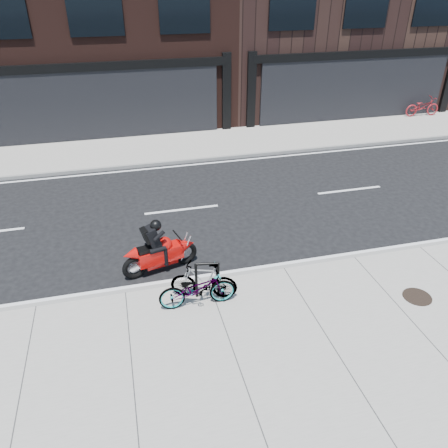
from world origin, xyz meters
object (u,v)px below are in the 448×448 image
object	(u,v)px
bicycle_front	(197,289)
motorcycle	(163,249)
manhole_cover	(417,297)
bicycle_rear	(204,281)
bike_rack	(207,277)
bicycle_far	(422,107)

from	to	relation	value
bicycle_front	motorcycle	bearing A→B (deg)	18.50
bicycle_front	manhole_cover	world-z (taller)	bicycle_front
bicycle_rear	manhole_cover	world-z (taller)	bicycle_rear
bike_rack	bicycle_rear	xyz separation A→B (m)	(-0.09, 0.00, -0.09)
bicycle_rear	bike_rack	bearing A→B (deg)	108.19
bicycle_front	manhole_cover	size ratio (longest dim) A/B	2.63
bicycle_front	bicycle_far	xyz separation A→B (m)	(14.24, 11.84, 0.03)
bike_rack	motorcycle	size ratio (longest dim) A/B	0.48
bicycle_far	manhole_cover	world-z (taller)	bicycle_far
bicycle_far	manhole_cover	distance (m)	15.81
bicycle_far	bicycle_rear	bearing A→B (deg)	132.48
bicycle_front	bicycle_far	size ratio (longest dim) A/B	0.95
bike_rack	bicycle_far	bearing A→B (deg)	39.73
bicycle_rear	motorcycle	size ratio (longest dim) A/B	0.77
bike_rack	motorcycle	distance (m)	1.70
bicycle_rear	bicycle_far	world-z (taller)	bicycle_far
bike_rack	motorcycle	bearing A→B (deg)	119.19
motorcycle	bicycle_far	size ratio (longest dim) A/B	1.09
bicycle_rear	motorcycle	distance (m)	1.66
bicycle_front	bicycle_far	distance (m)	18.52
motorcycle	bicycle_far	bearing A→B (deg)	20.34
manhole_cover	bicycle_front	bearing A→B (deg)	168.77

